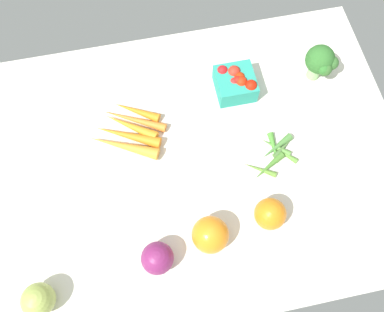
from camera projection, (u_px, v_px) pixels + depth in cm
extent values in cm
cube|color=silver|center=(192.00, 161.00, 101.72)|extent=(104.00, 76.00, 2.00)
sphere|color=orange|center=(270.00, 214.00, 91.80)|extent=(7.22, 7.22, 7.22)
ellipsoid|color=orange|center=(209.00, 235.00, 89.57)|extent=(11.34, 11.34, 8.00)
cone|color=#487E3A|center=(277.00, 147.00, 101.03)|extent=(9.02, 5.84, 1.90)
cone|color=#477B2D|center=(269.00, 166.00, 99.13)|extent=(8.94, 6.17, 1.72)
cone|color=#468A30|center=(274.00, 149.00, 100.95)|extent=(1.97, 8.64, 1.60)
cone|color=#57832E|center=(260.00, 169.00, 99.05)|extent=(7.68, 5.54, 1.35)
cone|color=#538739|center=(276.00, 147.00, 101.28)|extent=(6.87, 6.37, 1.45)
cone|color=#568E33|center=(283.00, 153.00, 100.76)|extent=(6.37, 6.72, 1.27)
cone|color=#4F783B|center=(283.00, 148.00, 101.08)|extent=(5.95, 4.86, 1.58)
cone|color=orange|center=(136.00, 111.00, 104.63)|extent=(11.75, 8.52, 2.36)
cone|color=orange|center=(134.00, 119.00, 103.80)|extent=(15.97, 9.90, 2.16)
cone|color=orange|center=(131.00, 126.00, 102.82)|extent=(13.15, 10.54, 2.62)
cone|color=orange|center=(128.00, 135.00, 101.70)|extent=(16.21, 9.94, 2.85)
cone|color=orange|center=(124.00, 146.00, 100.52)|extent=(16.99, 10.33, 2.99)
sphere|color=#9EB151|center=(38.00, 300.00, 84.89)|extent=(7.01, 7.01, 7.01)
cube|color=teal|center=(235.00, 84.00, 105.94)|extent=(9.71, 9.71, 5.46)
sphere|color=red|center=(251.00, 86.00, 102.98)|extent=(3.16, 3.16, 3.16)
sphere|color=red|center=(234.00, 82.00, 103.84)|extent=(2.41, 2.41, 2.41)
sphere|color=red|center=(234.00, 72.00, 104.54)|extent=(3.26, 3.26, 3.26)
sphere|color=red|center=(241.00, 82.00, 103.38)|extent=(2.97, 2.97, 2.97)
sphere|color=red|center=(239.00, 78.00, 104.14)|extent=(3.01, 3.01, 3.01)
sphere|color=red|center=(238.00, 80.00, 103.50)|extent=(2.53, 2.53, 2.53)
sphere|color=red|center=(222.00, 71.00, 104.75)|extent=(2.76, 2.76, 2.76)
sphere|color=#7B235B|center=(157.00, 258.00, 88.11)|extent=(7.10, 7.10, 7.10)
cylinder|color=#93C87D|center=(315.00, 71.00, 108.14)|extent=(3.37, 3.37, 4.37)
sphere|color=#2E6829|center=(320.00, 59.00, 103.59)|extent=(7.33, 7.33, 7.33)
sphere|color=#34652B|center=(325.00, 69.00, 102.66)|extent=(3.54, 3.54, 3.54)
sphere|color=#33632B|center=(331.00, 63.00, 103.17)|extent=(3.62, 3.62, 3.62)
sphere|color=#2E6C29|center=(323.00, 69.00, 102.34)|extent=(3.08, 3.08, 3.08)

